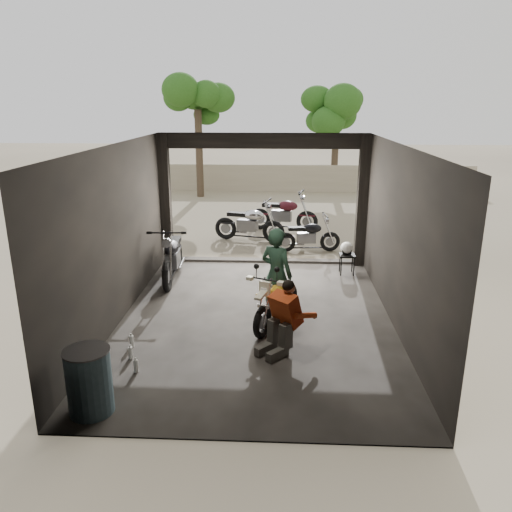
# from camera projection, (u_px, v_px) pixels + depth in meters

# --- Properties ---
(ground) EXTENTS (80.00, 80.00, 0.00)m
(ground) POSITION_uv_depth(u_px,v_px,m) (256.00, 320.00, 9.31)
(ground) COLOR #7A6D56
(ground) RESTS_ON ground
(garage) EXTENTS (7.00, 7.13, 3.20)m
(garage) POSITION_uv_depth(u_px,v_px,m) (257.00, 246.00, 9.45)
(garage) COLOR #2D2B28
(garage) RESTS_ON ground
(boundary_wall) EXTENTS (18.00, 0.30, 1.20)m
(boundary_wall) POSITION_uv_depth(u_px,v_px,m) (271.00, 178.00, 22.49)
(boundary_wall) COLOR gray
(boundary_wall) RESTS_ON ground
(tree_left) EXTENTS (2.20, 2.20, 5.60)m
(tree_left) POSITION_uv_depth(u_px,v_px,m) (197.00, 99.00, 20.19)
(tree_left) COLOR #382B1E
(tree_left) RESTS_ON ground
(tree_right) EXTENTS (2.20, 2.20, 5.00)m
(tree_right) POSITION_uv_depth(u_px,v_px,m) (337.00, 110.00, 21.47)
(tree_right) COLOR #382B1E
(tree_right) RESTS_ON ground
(main_bike) EXTENTS (1.23, 1.70, 1.05)m
(main_bike) POSITION_uv_depth(u_px,v_px,m) (277.00, 298.00, 8.97)
(main_bike) COLOR white
(main_bike) RESTS_ON ground
(left_bike) EXTENTS (0.87, 1.92, 1.27)m
(left_bike) POSITION_uv_depth(u_px,v_px,m) (172.00, 253.00, 11.24)
(left_bike) COLOR black
(left_bike) RESTS_ON ground
(outside_bike_a) EXTENTS (1.96, 1.16, 1.24)m
(outside_bike_a) POSITION_uv_depth(u_px,v_px,m) (249.00, 220.00, 14.38)
(outside_bike_a) COLOR black
(outside_bike_a) RESTS_ON ground
(outside_bike_b) EXTENTS (2.00, 1.12, 1.28)m
(outside_bike_b) POSITION_uv_depth(u_px,v_px,m) (283.00, 211.00, 15.53)
(outside_bike_b) COLOR #421018
(outside_bike_b) RESTS_ON ground
(outside_bike_c) EXTENTS (1.58, 0.78, 1.03)m
(outside_bike_c) POSITION_uv_depth(u_px,v_px,m) (308.00, 233.00, 13.38)
(outside_bike_c) COLOR black
(outside_bike_c) RESTS_ON ground
(rider) EXTENTS (0.76, 0.69, 1.75)m
(rider) POSITION_uv_depth(u_px,v_px,m) (277.00, 274.00, 9.13)
(rider) COLOR #172F23
(rider) RESTS_ON ground
(mechanic) EXTENTS (0.98, 0.99, 1.17)m
(mechanic) POSITION_uv_depth(u_px,v_px,m) (280.00, 320.00, 7.93)
(mechanic) COLOR #CD491B
(mechanic) RESTS_ON ground
(stool) EXTENTS (0.35, 0.35, 0.49)m
(stool) POSITION_uv_depth(u_px,v_px,m) (347.00, 258.00, 11.63)
(stool) COLOR black
(stool) RESTS_ON ground
(helmet) EXTENTS (0.40, 0.41, 0.28)m
(helmet) POSITION_uv_depth(u_px,v_px,m) (347.00, 248.00, 11.63)
(helmet) COLOR white
(helmet) RESTS_ON stool
(oil_drum) EXTENTS (0.60, 0.60, 0.90)m
(oil_drum) POSITION_uv_depth(u_px,v_px,m) (89.00, 382.00, 6.41)
(oil_drum) COLOR #456474
(oil_drum) RESTS_ON ground
(sign_post) EXTENTS (0.76, 0.08, 2.27)m
(sign_post) POSITION_uv_depth(u_px,v_px,m) (390.00, 192.00, 13.63)
(sign_post) COLOR black
(sign_post) RESTS_ON ground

